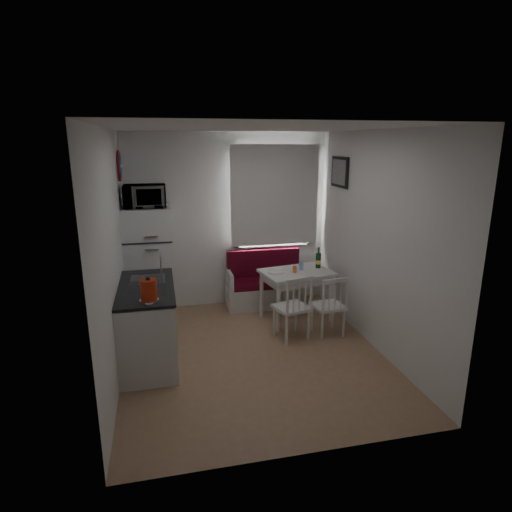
{
  "coord_description": "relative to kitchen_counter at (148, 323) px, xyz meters",
  "views": [
    {
      "loc": [
        -1.0,
        -4.53,
        2.46
      ],
      "look_at": [
        0.15,
        0.5,
        1.08
      ],
      "focal_mm": 30.0,
      "sensor_mm": 36.0,
      "label": 1
    }
  ],
  "objects": [
    {
      "name": "chair_right",
      "position": [
        2.27,
        0.09,
        0.05
      ],
      "size": [
        0.42,
        0.4,
        0.44
      ],
      "rotation": [
        0.0,
        0.0,
        0.1
      ],
      "color": "white",
      "rests_on": "floor"
    },
    {
      "name": "kettle",
      "position": [
        0.05,
        -0.54,
        0.58
      ],
      "size": [
        0.2,
        0.2,
        0.26
      ],
      "primitive_type": "cylinder",
      "color": "#B52A0E",
      "rests_on": "kitchen_counter"
    },
    {
      "name": "wine_bottle",
      "position": [
        2.37,
        0.84,
        0.4
      ],
      "size": [
        0.08,
        0.08,
        0.3
      ],
      "primitive_type": null,
      "color": "#12391B",
      "rests_on": "dining_table"
    },
    {
      "name": "wall_right",
      "position": [
        2.7,
        -0.16,
        0.84
      ],
      "size": [
        0.02,
        3.5,
        2.6
      ],
      "primitive_type": "cube",
      "color": "white",
      "rests_on": "floor"
    },
    {
      "name": "ceiling",
      "position": [
        1.2,
        -0.16,
        2.14
      ],
      "size": [
        3.0,
        3.5,
        0.02
      ],
      "primitive_type": "cube",
      "color": "white",
      "rests_on": "wall_back"
    },
    {
      "name": "drinking_glass_blue",
      "position": [
        2.1,
        0.79,
        0.31
      ],
      "size": [
        0.06,
        0.06,
        0.11
      ],
      "primitive_type": "cylinder",
      "color": "#89AAE9",
      "rests_on": "dining_table"
    },
    {
      "name": "wall_front",
      "position": [
        1.2,
        -1.91,
        0.84
      ],
      "size": [
        3.0,
        0.02,
        2.6
      ],
      "primitive_type": "cube",
      "color": "white",
      "rests_on": "floor"
    },
    {
      "name": "wall_back",
      "position": [
        1.2,
        1.59,
        0.84
      ],
      "size": [
        3.0,
        0.02,
        2.6
      ],
      "primitive_type": "cube",
      "color": "white",
      "rests_on": "floor"
    },
    {
      "name": "microwave",
      "position": [
        0.02,
        1.19,
        1.3
      ],
      "size": [
        0.55,
        0.37,
        0.3
      ],
      "primitive_type": "imported",
      "color": "white",
      "rests_on": "fridge"
    },
    {
      "name": "dining_table",
      "position": [
        2.02,
        0.74,
        0.17
      ],
      "size": [
        1.05,
        0.82,
        0.71
      ],
      "rotation": [
        0.0,
        0.0,
        0.18
      ],
      "color": "white",
      "rests_on": "floor"
    },
    {
      "name": "curtain",
      "position": [
        1.9,
        1.49,
        1.22
      ],
      "size": [
        1.35,
        0.02,
        1.5
      ],
      "primitive_type": "cube",
      "color": "white",
      "rests_on": "wall_back"
    },
    {
      "name": "fridge",
      "position": [
        0.02,
        1.24,
        0.35
      ],
      "size": [
        0.64,
        0.64,
        1.61
      ],
      "primitive_type": "cube",
      "color": "white",
      "rests_on": "floor"
    },
    {
      "name": "drinking_glass_orange",
      "position": [
        1.97,
        0.69,
        0.3
      ],
      "size": [
        0.06,
        0.06,
        0.09
      ],
      "primitive_type": "cylinder",
      "color": "orange",
      "rests_on": "dining_table"
    },
    {
      "name": "wall_sign",
      "position": [
        -0.27,
        1.29,
        1.69
      ],
      "size": [
        0.03,
        0.4,
        0.4
      ],
      "primitive_type": "cylinder",
      "rotation": [
        0.0,
        1.57,
        0.0
      ],
      "color": "navy",
      "rests_on": "wall_left"
    },
    {
      "name": "chair_left",
      "position": [
        1.77,
        0.09,
        0.08
      ],
      "size": [
        0.49,
        0.48,
        0.46
      ],
      "rotation": [
        0.0,
        0.0,
        0.26
      ],
      "color": "white",
      "rests_on": "floor"
    },
    {
      "name": "bench",
      "position": [
        1.72,
        1.35,
        -0.17
      ],
      "size": [
        1.19,
        0.46,
        0.85
      ],
      "color": "white",
      "rests_on": "floor"
    },
    {
      "name": "window",
      "position": [
        1.9,
        1.56,
        1.17
      ],
      "size": [
        1.22,
        0.06,
        1.47
      ],
      "primitive_type": "cube",
      "color": "white",
      "rests_on": "wall_back"
    },
    {
      "name": "wall_left",
      "position": [
        -0.3,
        -0.16,
        0.84
      ],
      "size": [
        0.02,
        3.5,
        2.6
      ],
      "primitive_type": "cube",
      "color": "white",
      "rests_on": "floor"
    },
    {
      "name": "kitchen_counter",
      "position": [
        0.0,
        0.0,
        0.0
      ],
      "size": [
        0.62,
        1.32,
        1.16
      ],
      "color": "white",
      "rests_on": "floor"
    },
    {
      "name": "picture_frame",
      "position": [
        2.67,
        0.94,
        1.59
      ],
      "size": [
        0.04,
        0.52,
        0.42
      ],
      "primitive_type": "cube",
      "color": "black",
      "rests_on": "wall_right"
    },
    {
      "name": "plate",
      "position": [
        1.72,
        0.76,
        0.26
      ],
      "size": [
        0.23,
        0.23,
        0.02
      ],
      "primitive_type": "cylinder",
      "color": "white",
      "rests_on": "dining_table"
    },
    {
      "name": "floor",
      "position": [
        1.2,
        -0.16,
        -0.46
      ],
      "size": [
        3.0,
        3.5,
        0.02
      ],
      "primitive_type": "cube",
      "color": "#A17355",
      "rests_on": "ground"
    }
  ]
}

